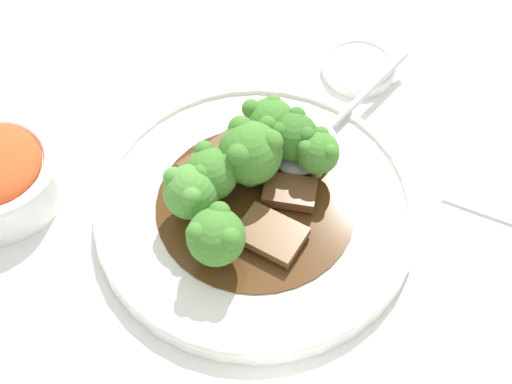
% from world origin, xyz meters
% --- Properties ---
extents(ground_plane, '(4.00, 4.00, 0.00)m').
position_xyz_m(ground_plane, '(0.00, 0.00, 0.00)').
color(ground_plane, white).
extents(main_plate, '(0.28, 0.28, 0.02)m').
position_xyz_m(main_plate, '(0.00, 0.00, 0.01)').
color(main_plate, white).
rests_on(main_plate, ground_plane).
extents(beef_strip_0, '(0.06, 0.06, 0.01)m').
position_xyz_m(beef_strip_0, '(-0.03, -0.02, 0.02)').
color(beef_strip_0, brown).
rests_on(beef_strip_0, main_plate).
extents(beef_strip_1, '(0.07, 0.07, 0.01)m').
position_xyz_m(beef_strip_1, '(0.03, 0.04, 0.02)').
color(beef_strip_1, brown).
rests_on(beef_strip_1, main_plate).
extents(beef_strip_2, '(0.03, 0.05, 0.01)m').
position_xyz_m(beef_strip_2, '(0.01, -0.03, 0.02)').
color(beef_strip_2, brown).
rests_on(beef_strip_2, main_plate).
extents(broccoli_floret_0, '(0.04, 0.04, 0.05)m').
position_xyz_m(broccoli_floret_0, '(0.04, -0.05, 0.05)').
color(broccoli_floret_0, '#8EB756').
rests_on(broccoli_floret_0, main_plate).
extents(broccoli_floret_1, '(0.05, 0.05, 0.05)m').
position_xyz_m(broccoli_floret_1, '(0.00, 0.04, 0.05)').
color(broccoli_floret_1, '#7FA84C').
rests_on(broccoli_floret_1, main_plate).
extents(broccoli_floret_2, '(0.05, 0.05, 0.05)m').
position_xyz_m(broccoli_floret_2, '(0.06, 0.00, 0.05)').
color(broccoli_floret_2, '#7FA84C').
rests_on(broccoli_floret_2, main_plate).
extents(broccoli_floret_3, '(0.04, 0.04, 0.05)m').
position_xyz_m(broccoli_floret_3, '(0.05, -0.02, 0.05)').
color(broccoli_floret_3, '#8EB756').
rests_on(broccoli_floret_3, main_plate).
extents(broccoli_floret_4, '(0.06, 0.06, 0.06)m').
position_xyz_m(broccoli_floret_4, '(0.02, 0.01, 0.06)').
color(broccoli_floret_4, '#7FA84C').
rests_on(broccoli_floret_4, main_plate).
extents(broccoli_floret_5, '(0.05, 0.05, 0.05)m').
position_xyz_m(broccoli_floret_5, '(-0.02, 0.05, 0.05)').
color(broccoli_floret_5, '#7FA84C').
rests_on(broccoli_floret_5, main_plate).
extents(broccoli_floret_6, '(0.05, 0.05, 0.05)m').
position_xyz_m(broccoli_floret_6, '(-0.06, 0.02, 0.05)').
color(broccoli_floret_6, '#7FA84C').
rests_on(broccoli_floret_6, main_plate).
extents(serving_spoon, '(0.19, 0.12, 0.01)m').
position_xyz_m(serving_spoon, '(0.07, -0.04, 0.03)').
color(serving_spoon, '#B7B7BC').
rests_on(serving_spoon, main_plate).
extents(sauce_dish, '(0.08, 0.08, 0.01)m').
position_xyz_m(sauce_dish, '(0.20, -0.07, 0.01)').
color(sauce_dish, white).
rests_on(sauce_dish, ground_plane).
extents(paper_napkin, '(0.13, 0.11, 0.01)m').
position_xyz_m(paper_napkin, '(0.10, -0.21, 0.00)').
color(paper_napkin, silver).
rests_on(paper_napkin, ground_plane).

